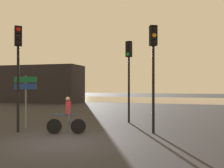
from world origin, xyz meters
The scene contains 8 objects.
ground_plane centered at (0.00, 0.00, 0.00)m, with size 120.00×120.00×0.00m, color #28282D.
water_strip centered at (0.00, 29.23, 0.00)m, with size 80.00×16.00×0.01m, color gray.
distant_building centered at (-13.09, 19.23, 2.30)m, with size 10.66×4.00×4.59m, color black.
traffic_light_near_left centered at (-2.88, 1.29, 3.33)m, with size 0.41×0.42×4.82m.
traffic_light_near_right centered at (3.07, 2.71, 3.30)m, with size 0.39×0.41×4.78m.
traffic_light_center centered at (1.34, 5.55, 3.22)m, with size 0.38×0.39×4.65m.
direction_sign_post centered at (-3.12, 2.19, 1.79)m, with size 1.06×0.37×2.60m.
cyclist centered at (-0.51, 1.51, 0.82)m, with size 1.65×0.62×1.62m.
Camera 1 is at (4.36, -8.41, 2.11)m, focal length 40.00 mm.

